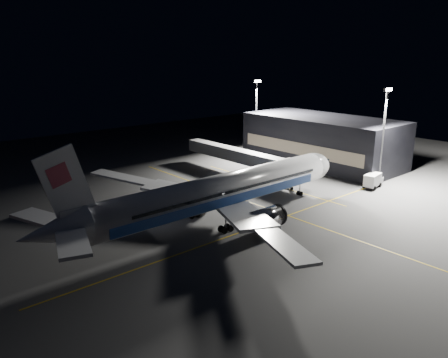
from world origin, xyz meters
TOP-DOWN VIEW (x-y plane):
  - ground at (0.00, 0.00)m, footprint 200.00×200.00m
  - guide_line_main at (10.00, 0.00)m, footprint 0.25×80.00m
  - guide_line_cross at (0.00, -6.00)m, footprint 70.00×0.25m
  - guide_line_side at (22.00, 10.00)m, footprint 0.25×40.00m
  - airliner at (-1.08, 0.00)m, footprint 61.48×54.22m
  - terminal at (45.98, 14.00)m, footprint 18.12×40.00m
  - jet_bridge at (22.00, 18.06)m, footprint 3.60×34.40m
  - floodlight_mast_north at (40.00, 31.99)m, footprint 2.40×0.68m
  - floodlight_mast_south at (40.00, -6.01)m, footprint 2.40×0.67m
  - service_truck at (36.74, -6.64)m, footprint 6.22×3.36m
  - baggage_tug at (-11.12, 12.79)m, footprint 2.43×2.15m
  - safety_cone_a at (6.00, 6.84)m, footprint 0.45×0.45m
  - safety_cone_b at (6.00, 7.08)m, footprint 0.45×0.45m
  - safety_cone_c at (-8.00, 11.46)m, footprint 0.39×0.39m

SIDE VIEW (x-z plane):
  - ground at x=0.00m, z-range 0.00..0.00m
  - guide_line_main at x=10.00m, z-range 0.00..0.01m
  - guide_line_cross at x=0.00m, z-range 0.00..0.01m
  - guide_line_side at x=22.00m, z-range 0.00..0.01m
  - safety_cone_c at x=-8.00m, z-range 0.00..0.58m
  - safety_cone_a at x=6.00m, z-range 0.00..0.67m
  - safety_cone_b at x=6.00m, z-range 0.00..0.68m
  - baggage_tug at x=-11.12m, z-range -0.06..1.43m
  - service_truck at x=36.74m, z-range 0.11..3.13m
  - jet_bridge at x=22.00m, z-range 1.43..7.73m
  - airliner at x=-1.08m, z-range -3.16..13.48m
  - terminal at x=45.98m, z-range 0.00..12.00m
  - floodlight_mast_north at x=40.00m, z-range 2.02..22.72m
  - floodlight_mast_south at x=40.00m, z-range 2.02..22.72m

